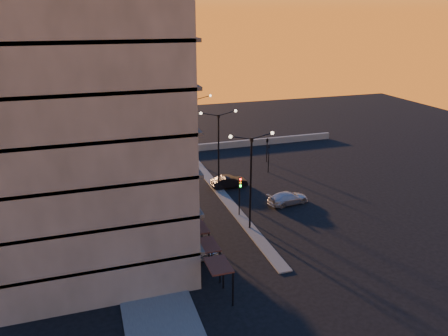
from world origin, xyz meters
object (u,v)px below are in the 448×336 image
car_wagon (288,198)px  car_hatchback (194,253)px  streetlamp_mid (219,145)px  traffic_light_main (240,190)px  car_sedan (229,182)px

car_wagon → car_hatchback: bearing=113.3°
streetlamp_mid → car_hatchback: size_ratio=2.37×
traffic_light_main → car_wagon: 6.59m
traffic_light_main → car_sedan: traffic_light_main is taller
traffic_light_main → car_sedan: 8.23m
traffic_light_main → car_hatchback: bearing=-133.6°
streetlamp_mid → traffic_light_main: streetlamp_mid is taller
car_hatchback → car_sedan: car_sedan is taller
car_hatchback → car_sedan: bearing=-40.4°
streetlamp_mid → traffic_light_main: (0.00, -7.13, -2.70)m
car_sedan → streetlamp_mid: bearing=112.0°
streetlamp_mid → car_sedan: (1.50, 0.67, -4.88)m
traffic_light_main → car_hatchback: traffic_light_main is taller
traffic_light_main → car_wagon: (6.06, 1.33, -2.22)m
streetlamp_mid → car_wagon: (6.06, -5.80, -4.92)m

